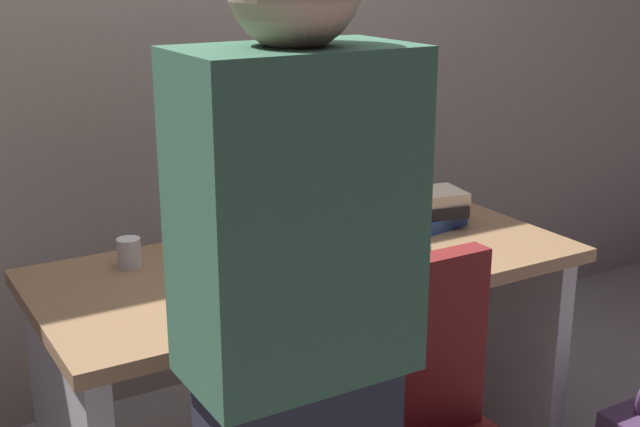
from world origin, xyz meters
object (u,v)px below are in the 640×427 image
Objects in this scene: person_at_desk at (297,373)px; monitor at (298,156)px; keyboard at (336,266)px; cup_by_monitor at (129,253)px; mouse at (418,245)px; cup_near_keyboard at (201,274)px; book_stack at (432,208)px; desk at (311,330)px.

person_at_desk is 3.03× the size of monitor.
cup_by_monitor reaches higher than keyboard.
mouse is at bearing 3.46° from keyboard.
cup_near_keyboard is (-0.68, 0.04, 0.03)m from mouse.
person_at_desk is 1.09m from monitor.
cup_by_monitor is (-0.48, 0.31, 0.03)m from keyboard.
monitor is 0.54m from cup_near_keyboard.
mouse is 0.25m from book_stack.
book_stack reaches higher than desk.
cup_by_monitor is at bearing 90.19° from person_at_desk.
cup_near_keyboard is 1.08× the size of cup_by_monitor.
mouse is 0.83m from cup_by_monitor.
desk is 0.40m from mouse.
cup_near_keyboard is 0.41× the size of book_stack.
mouse is at bearing 40.29° from person_at_desk.
monitor is at bearing 82.21° from keyboard.
mouse is 0.68m from cup_near_keyboard.
cup_near_keyboard is at bearing -171.06° from book_stack.
keyboard is at bearing -158.94° from book_stack.
desk is 15.54× the size of mouse.
monitor is 0.57m from cup_by_monitor.
cup_near_keyboard is (-0.38, 0.05, 0.03)m from keyboard.
keyboard is 4.80× the size of cup_near_keyboard.
monitor is (0.06, 0.19, 0.48)m from desk.
keyboard is at bearing -81.17° from desk.
cup_by_monitor is (-0.53, 0.02, -0.22)m from monitor.
keyboard is 0.51m from book_stack.
desk is 0.26m from keyboard.
monitor is 0.45m from mouse.
cup_near_keyboard is at bearing 173.77° from keyboard.
keyboard is 1.99× the size of book_stack.
person_at_desk is at bearing -98.22° from cup_near_keyboard.
cup_by_monitor is 0.38× the size of book_stack.
mouse is (0.31, -0.10, 0.24)m from desk.
cup_near_keyboard reaches higher than keyboard.
monitor reaches higher than book_stack.
desk is at bearing -108.47° from monitor.
keyboard is 0.39m from cup_near_keyboard.
cup_by_monitor is at bearing 158.94° from mouse.
book_stack reaches higher than mouse.
book_stack is (0.43, -0.11, -0.20)m from monitor.
person_at_desk is 3.81× the size of keyboard.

